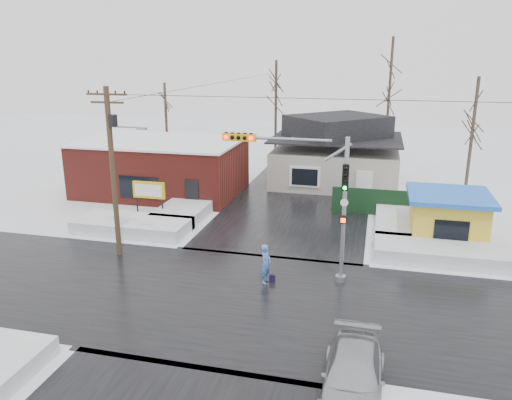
% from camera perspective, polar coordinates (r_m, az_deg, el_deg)
% --- Properties ---
extents(ground, '(120.00, 120.00, 0.00)m').
position_cam_1_polar(ground, '(22.61, -1.37, -11.42)').
color(ground, white).
rests_on(ground, ground).
extents(road_ns, '(10.00, 120.00, 0.02)m').
position_cam_1_polar(road_ns, '(22.60, -1.37, -11.40)').
color(road_ns, black).
rests_on(road_ns, ground).
extents(road_ew, '(120.00, 10.00, 0.02)m').
position_cam_1_polar(road_ew, '(22.60, -1.37, -11.40)').
color(road_ew, black).
rests_on(road_ew, ground).
extents(snowbank_nw, '(7.00, 3.00, 0.80)m').
position_cam_1_polar(snowbank_nw, '(31.60, -13.92, -2.84)').
color(snowbank_nw, white).
rests_on(snowbank_nw, ground).
extents(snowbank_ne, '(7.00, 3.00, 0.80)m').
position_cam_1_polar(snowbank_ne, '(28.41, 20.46, -5.62)').
color(snowbank_ne, white).
rests_on(snowbank_ne, ground).
extents(snowbank_nside_w, '(3.00, 8.00, 0.80)m').
position_cam_1_polar(snowbank_nside_w, '(35.11, -7.29, -0.54)').
color(snowbank_nside_w, white).
rests_on(snowbank_nside_w, ground).
extents(snowbank_nside_e, '(3.00, 8.00, 0.80)m').
position_cam_1_polar(snowbank_nside_e, '(32.93, 16.13, -2.22)').
color(snowbank_nside_e, white).
rests_on(snowbank_nside_e, ground).
extents(traffic_signal, '(6.05, 0.68, 7.00)m').
position_cam_1_polar(traffic_signal, '(23.22, 6.28, 1.30)').
color(traffic_signal, gray).
rests_on(traffic_signal, ground).
extents(utility_pole, '(3.15, 0.44, 9.00)m').
position_cam_1_polar(utility_pole, '(26.90, -15.99, 4.10)').
color(utility_pole, '#382619').
rests_on(utility_pole, ground).
extents(brick_building, '(12.20, 8.20, 4.12)m').
position_cam_1_polar(brick_building, '(39.77, -10.71, 3.81)').
color(brick_building, maroon).
rests_on(brick_building, ground).
extents(marquee_sign, '(2.20, 0.21, 2.55)m').
position_cam_1_polar(marquee_sign, '(33.27, -12.14, 0.99)').
color(marquee_sign, black).
rests_on(marquee_sign, ground).
extents(house, '(10.40, 8.40, 5.76)m').
position_cam_1_polar(house, '(42.16, 9.16, 5.35)').
color(house, '#ACA79C').
rests_on(house, ground).
extents(kiosk, '(4.60, 4.60, 2.88)m').
position_cam_1_polar(kiosk, '(30.94, 21.01, -1.81)').
color(kiosk, gold).
rests_on(kiosk, ground).
extents(fence, '(8.00, 0.12, 1.80)m').
position_cam_1_polar(fence, '(34.67, 15.27, -0.36)').
color(fence, black).
rests_on(fence, ground).
extents(tree_far_left, '(3.00, 3.00, 10.00)m').
position_cam_1_polar(tree_far_left, '(46.30, 2.30, 13.17)').
color(tree_far_left, '#332821').
rests_on(tree_far_left, ground).
extents(tree_far_mid, '(3.00, 3.00, 12.00)m').
position_cam_1_polar(tree_far_mid, '(47.30, 15.20, 14.63)').
color(tree_far_mid, '#332821').
rests_on(tree_far_mid, ground).
extents(tree_far_right, '(3.00, 3.00, 9.00)m').
position_cam_1_polar(tree_far_right, '(39.99, 23.84, 10.17)').
color(tree_far_right, '#332821').
rests_on(tree_far_right, ground).
extents(tree_far_west, '(3.00, 3.00, 8.00)m').
position_cam_1_polar(tree_far_west, '(47.58, -10.33, 11.09)').
color(tree_far_west, '#332821').
rests_on(tree_far_west, ground).
extents(pedestrian, '(0.59, 0.78, 1.92)m').
position_cam_1_polar(pedestrian, '(23.83, 1.14, -7.33)').
color(pedestrian, '#4572C3').
rests_on(pedestrian, ground).
extents(car, '(1.96, 4.79, 1.39)m').
position_cam_1_polar(car, '(17.05, 11.03, -19.26)').
color(car, '#AEB0B6').
rests_on(car, ground).
extents(shopping_bag, '(0.28, 0.12, 0.35)m').
position_cam_1_polar(shopping_bag, '(24.22, 1.86, -8.97)').
color(shopping_bag, black).
rests_on(shopping_bag, ground).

